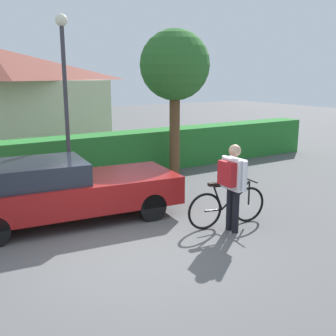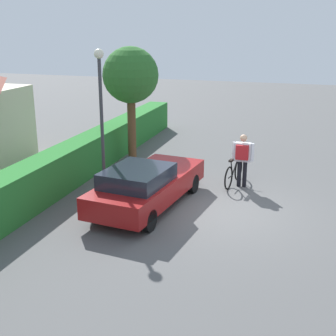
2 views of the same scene
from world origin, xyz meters
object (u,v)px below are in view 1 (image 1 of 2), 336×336
Objects in this scene: parked_car_near at (63,189)px; bicycle at (227,206)px; person_rider at (232,180)px; tree_kerbside at (175,67)px; street_lamp at (65,82)px.

bicycle is at bearing -37.03° from parked_car_near.
tree_kerbside reaches higher than person_rider.
street_lamp is 3.41m from tree_kerbside.
tree_kerbside is at bearing 70.25° from person_rider.
bicycle is 0.41× the size of street_lamp.
street_lamp is at bearing -172.82° from tree_kerbside.
person_rider reaches higher than parked_car_near.
street_lamp reaches higher than parked_car_near.
person_rider is 0.40× the size of tree_kerbside.
tree_kerbside is (3.36, 0.42, 0.39)m from street_lamp.
street_lamp reaches higher than person_rider.
person_rider is (2.51, -2.28, 0.36)m from parked_car_near.
bicycle is (2.66, -2.00, -0.27)m from parked_car_near.
parked_car_near is 3.34m from bicycle.
person_rider is 5.07m from tree_kerbside.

